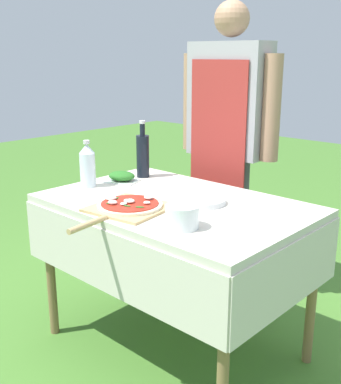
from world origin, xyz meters
The scene contains 9 objects.
ground_plane centered at (0.00, 0.00, 0.00)m, with size 12.00×12.00×0.00m, color #477A2D.
prep_table centered at (0.00, 0.00, 0.67)m, with size 1.23×0.81×0.76m.
person_cook centered at (-0.20, 0.67, 1.00)m, with size 0.64×0.22×1.69m.
pizza_on_peel centered at (-0.07, -0.23, 0.78)m, with size 0.35×0.54×0.05m.
oil_bottle centered at (-0.44, 0.22, 0.88)m, with size 0.07×0.07×0.31m.
water_bottle centered at (-0.50, -0.11, 0.87)m, with size 0.08×0.08×0.24m.
herb_container centered at (-0.45, 0.07, 0.79)m, with size 0.20×0.18×0.06m.
mixing_tub centered at (0.25, -0.24, 0.81)m, with size 0.13×0.13×0.09m, color silver.
plate_stack centered at (0.10, 0.06, 0.77)m, with size 0.23×0.23×0.02m.
Camera 1 is at (1.42, -1.56, 1.41)m, focal length 45.00 mm.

